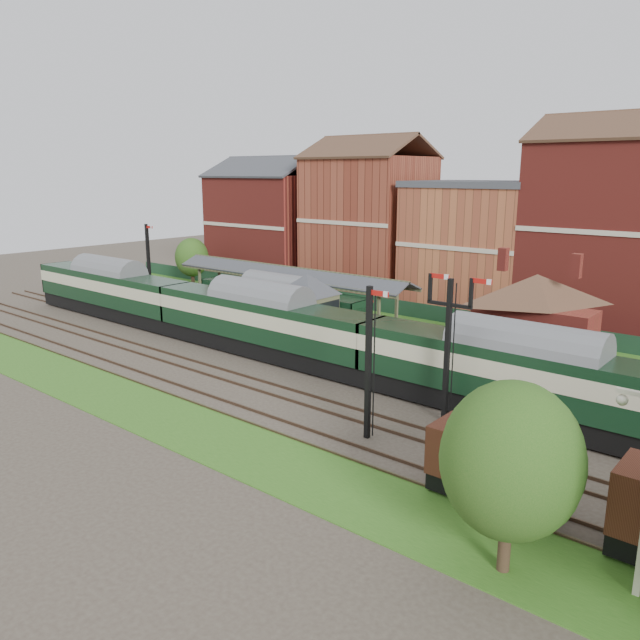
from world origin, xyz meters
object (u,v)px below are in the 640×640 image
Objects in this scene: signal_box at (307,310)px; platform_railcar at (280,304)px; goods_van_a at (495,462)px; dmu_train at (261,321)px; semaphore_bracket at (448,341)px.

platform_railcar is (-5.93, 3.25, -0.83)m from signal_box.
platform_railcar is 3.30× the size of goods_van_a.
signal_box reaches higher than platform_railcar.
goods_van_a is at bearing -21.68° from dmu_train.
platform_railcar is 30.97m from goods_van_a.
goods_van_a is (26.80, -15.50, -0.51)m from platform_railcar.
goods_van_a is at bearing -30.41° from signal_box.
dmu_train is 24.38m from goods_van_a.
goods_van_a is (20.88, -12.25, -1.34)m from signal_box.
dmu_train reaches higher than platform_railcar.
signal_box is at bearing 159.08° from semaphore_bracket.
signal_box is 6.81m from platform_railcar.
signal_box is 0.10× the size of dmu_train.
semaphore_bracket is at bearing -20.92° from signal_box.
platform_railcar is at bearing 151.26° from signal_box.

